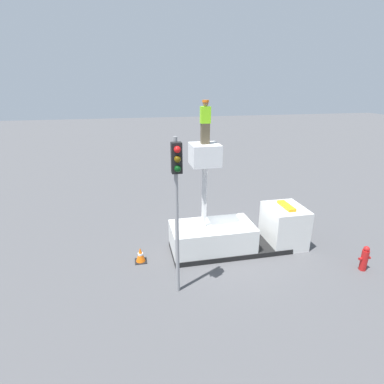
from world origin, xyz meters
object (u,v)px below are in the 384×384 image
worker (205,122)px  fire_hydrant (364,258)px  traffic_light_pole (177,190)px  traffic_cone_rear (140,255)px  bucket_truck (238,231)px

worker → fire_hydrant: (6.33, -2.77, -5.48)m
traffic_light_pole → traffic_cone_rear: (-1.31, 2.46, -3.85)m
bucket_truck → traffic_light_pole: size_ratio=1.09×
worker → fire_hydrant: size_ratio=1.54×
bucket_truck → worker: 5.34m
worker → traffic_light_pole: bearing=-121.8°
worker → fire_hydrant: 8.82m
worker → traffic_cone_rear: bearing=-176.8°
worker → fire_hydrant: worker is taller
worker → traffic_light_pole: 3.60m
fire_hydrant → traffic_cone_rear: fire_hydrant is taller
traffic_light_pole → fire_hydrant: bearing=-1.1°
bucket_truck → traffic_cone_rear: (-4.59, -0.16, -0.64)m
bucket_truck → traffic_cone_rear: bucket_truck is taller
traffic_light_pole → traffic_cone_rear: bearing=118.1°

